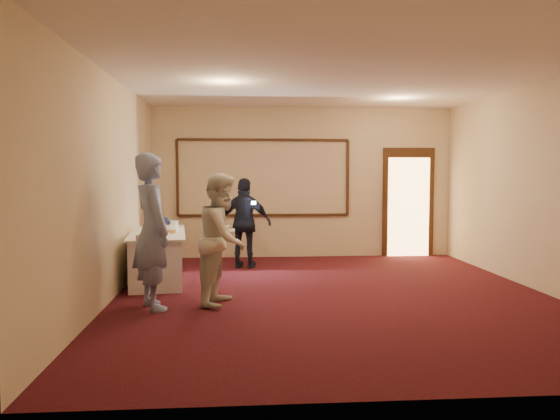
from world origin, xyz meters
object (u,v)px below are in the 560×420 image
object	(u,v)px
plate_stack_b	(173,225)
woman	(223,239)
buffet_table	(158,256)
pavlova_tray	(153,233)
cupcake_stand	(152,217)
man	(152,231)
guest	(245,223)
plate_stack_a	(156,227)
tart	(169,232)

from	to	relation	value
plate_stack_b	woman	world-z (taller)	woman
buffet_table	pavlova_tray	world-z (taller)	pavlova_tray
cupcake_stand	man	world-z (taller)	man
cupcake_stand	woman	bearing A→B (deg)	-63.11
cupcake_stand	guest	xyz separation A→B (m)	(1.63, 0.06, -0.12)
man	plate_stack_a	bearing A→B (deg)	-19.43
tart	man	xyz separation A→B (m)	(-0.01, -1.52, 0.18)
plate_stack_a	woman	xyz separation A→B (m)	(1.10, -1.62, 0.00)
buffet_table	plate_stack_a	distance (m)	0.46
plate_stack_a	tart	distance (m)	0.39
pavlova_tray	tart	distance (m)	0.60
cupcake_stand	plate_stack_a	bearing A→B (deg)	-77.63
pavlova_tray	man	world-z (taller)	man
buffet_table	cupcake_stand	world-z (taller)	cupcake_stand
cupcake_stand	plate_stack_a	xyz separation A→B (m)	(0.21, -0.95, -0.07)
plate_stack_a	tart	world-z (taller)	plate_stack_a
cupcake_stand	guest	size ratio (longest dim) A/B	0.27
plate_stack_a	woman	size ratio (longest dim) A/B	0.11
pavlova_tray	plate_stack_b	xyz separation A→B (m)	(0.13, 1.22, -0.01)
tart	plate_stack_a	bearing A→B (deg)	129.14
buffet_table	cupcake_stand	xyz separation A→B (m)	(-0.24, 0.95, 0.53)
plate_stack_b	tart	size ratio (longest dim) A/B	0.67
plate_stack_b	man	bearing A→B (deg)	-90.14
plate_stack_a	man	xyz separation A→B (m)	(0.23, -1.81, 0.13)
pavlova_tray	guest	size ratio (longest dim) A/B	0.35
pavlova_tray	man	distance (m)	0.95
pavlova_tray	plate_stack_a	distance (m)	0.89
plate_stack_b	tart	bearing A→B (deg)	-89.30
buffet_table	tart	distance (m)	0.55
cupcake_stand	tart	size ratio (longest dim) A/B	1.68
man	pavlova_tray	bearing A→B (deg)	-18.72
pavlova_tray	cupcake_stand	distance (m)	1.86
man	buffet_table	bearing A→B (deg)	-20.34
tart	woman	xyz separation A→B (m)	(0.85, -1.32, 0.05)
tart	cupcake_stand	bearing A→B (deg)	109.84
plate_stack_b	woman	distance (m)	2.14
buffet_table	man	bearing A→B (deg)	-83.73
buffet_table	plate_stack_b	bearing A→B (deg)	58.62
cupcake_stand	man	xyz separation A→B (m)	(0.44, -2.76, 0.05)
pavlova_tray	guest	world-z (taller)	guest
guest	plate_stack_b	bearing A→B (deg)	44.43
woman	plate_stack_b	bearing A→B (deg)	38.09
cupcake_stand	tart	world-z (taller)	cupcake_stand
buffet_table	cupcake_stand	size ratio (longest dim) A/B	5.27
plate_stack_b	tart	distance (m)	0.64
tart	woman	size ratio (longest dim) A/B	0.15
plate_stack_a	cupcake_stand	bearing A→B (deg)	102.37
pavlova_tray	guest	distance (m)	2.30
buffet_table	pavlova_tray	xyz separation A→B (m)	(0.07, -0.88, 0.47)
guest	man	bearing A→B (deg)	82.12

